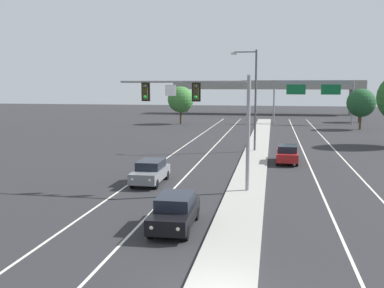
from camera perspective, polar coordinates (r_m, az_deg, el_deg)
name	(u,v)px	position (r m, az deg, el deg)	size (l,w,h in m)	color
median_island	(249,179)	(31.98, 7.32, -4.49)	(2.40, 110.00, 0.15)	#9E9B93
lane_stripe_oncoming_center	(200,161)	(39.33, 1.01, -2.25)	(0.14, 100.00, 0.01)	silver
lane_stripe_receding_center	(309,165)	(38.96, 14.80, -2.60)	(0.14, 100.00, 0.01)	silver
edge_stripe_left	(164,160)	(39.99, -3.66, -2.10)	(0.14, 100.00, 0.01)	silver
edge_stripe_right	(350,166)	(39.36, 19.60, -2.69)	(0.14, 100.00, 0.01)	silver
overhead_signal_mast	(205,107)	(27.89, 1.72, 4.79)	(8.32, 0.44, 7.20)	gray
street_lamp_median	(253,94)	(44.96, 7.88, 6.35)	(2.58, 0.28, 10.00)	#4C4C51
car_oncoming_black	(175,211)	(21.23, -2.21, -8.63)	(1.90, 4.50, 1.58)	black
car_oncoming_grey	(150,172)	(30.71, -5.36, -3.55)	(1.82, 4.47, 1.58)	slate
car_receding_red	(287,154)	(39.31, 12.10, -1.22)	(1.89, 4.50, 1.58)	maroon
highway_sign_gantry	(313,88)	(78.54, 15.29, 6.95)	(13.28, 0.42, 7.50)	gray
overpass_bridge	(267,89)	(103.64, 9.54, 7.02)	(42.40, 6.40, 7.65)	gray
tree_far_right_c	(361,103)	(71.37, 20.88, 4.95)	(4.25, 4.25, 6.15)	#4C3823
tree_far_left_b	(181,99)	(76.25, -1.46, 5.73)	(4.45, 4.45, 6.44)	#4C3823
tree_far_right_a	(360,102)	(85.08, 20.73, 5.04)	(3.82, 3.82, 5.52)	#4C3823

